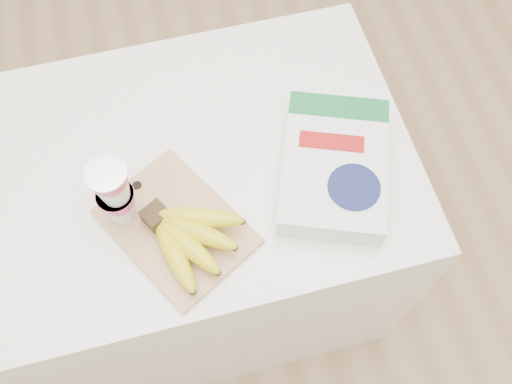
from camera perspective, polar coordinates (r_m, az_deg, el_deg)
table at (r=1.59m, az=-6.42°, el=-4.07°), size 1.04×0.69×0.78m
cutting_board at (r=1.17m, az=-7.99°, el=-3.44°), size 0.33×0.36×0.01m
bananas at (r=1.12m, az=-6.87°, el=-4.36°), size 0.21×0.21×0.07m
yogurt_stack at (r=1.11m, az=-13.95°, el=-0.11°), size 0.08×0.08×0.18m
cereal_box at (r=1.20m, az=7.80°, el=2.56°), size 0.31×0.37×0.07m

